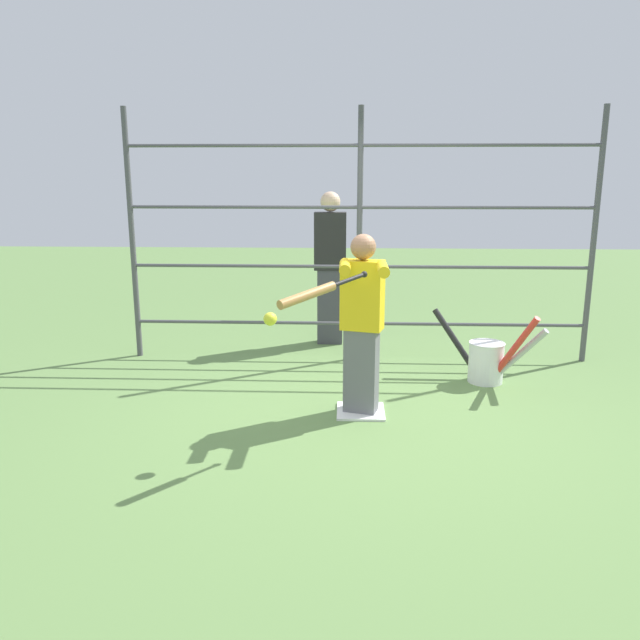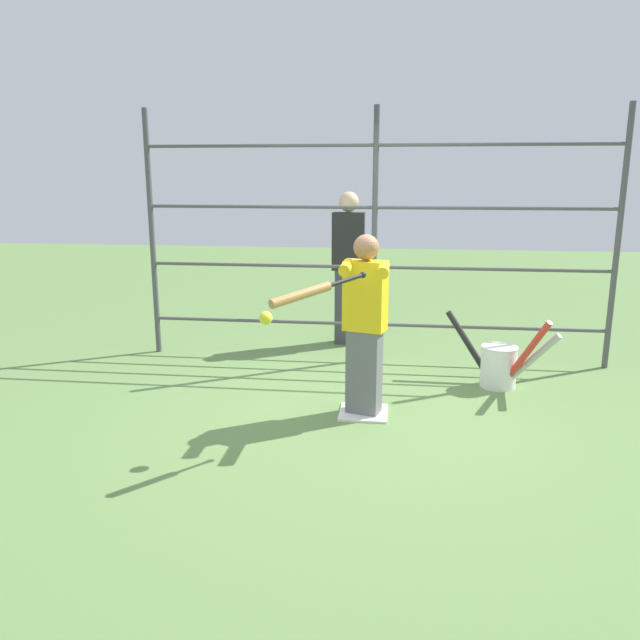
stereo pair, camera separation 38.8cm
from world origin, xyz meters
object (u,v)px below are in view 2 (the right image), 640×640
batter (365,320)px  bystander_behind_fence (348,266)px  baseball_bat_swinging (309,292)px  softball_in_flight (266,318)px  bat_bucket (500,364)px

batter → bystander_behind_fence: bearing=-81.8°
batter → baseball_bat_swinging: size_ratio=2.30×
baseball_bat_swinging → softball_in_flight: (0.32, -0.05, -0.20)m
batter → baseball_bat_swinging: 0.91m
bystander_behind_fence → bat_bucket: bearing=138.1°
baseball_bat_swinging → bystander_behind_fence: size_ratio=0.37×
bat_bucket → softball_in_flight: bearing=39.5°
batter → baseball_bat_swinging: batter is taller
batter → bat_bucket: bearing=-145.2°
baseball_bat_swinging → softball_in_flight: 0.38m
batter → bystander_behind_fence: 2.27m
softball_in_flight → bat_bucket: 2.56m
baseball_bat_swinging → bystander_behind_fence: (-0.02, -3.00, -0.25)m
baseball_bat_swinging → bystander_behind_fence: 3.02m
batter → softball_in_flight: batter is taller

